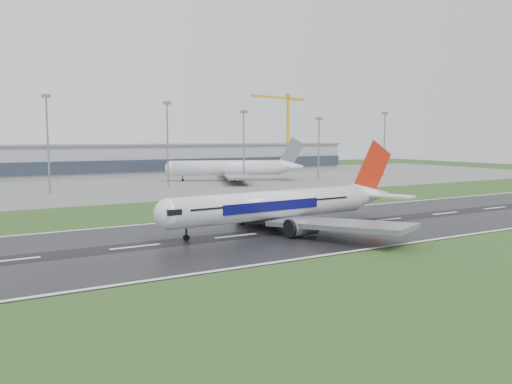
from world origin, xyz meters
TOP-DOWN VIEW (x-y plane):
  - ground at (0.00, 0.00)m, footprint 520.00×520.00m
  - runway at (0.00, 0.00)m, footprint 400.00×45.00m
  - apron at (0.00, 125.00)m, footprint 400.00×130.00m
  - terminal at (0.00, 185.00)m, footprint 240.00×36.00m
  - main_airliner at (-26.28, 2.08)m, footprint 63.03×60.34m
  - parked_airliner at (18.55, 114.95)m, footprint 80.79×78.41m
  - tower_crane at (103.90, 200.00)m, footprint 48.42×14.44m
  - floodmast_1 at (-60.29, 100.00)m, footprint 0.64×0.64m
  - floodmast_2 at (-17.29, 100.00)m, footprint 0.64×0.64m
  - floodmast_3 at (15.97, 100.00)m, footprint 0.64×0.64m
  - floodmast_4 at (54.82, 100.00)m, footprint 0.64×0.64m
  - floodmast_5 at (95.03, 100.00)m, footprint 0.64×0.64m

SIDE VIEW (x-z plane):
  - ground at x=0.00m, z-range 0.00..0.00m
  - apron at x=0.00m, z-range 0.00..0.08m
  - runway at x=0.00m, z-range 0.00..0.10m
  - terminal at x=0.00m, z-range 0.00..15.00m
  - main_airliner at x=-26.28m, z-range 0.10..17.79m
  - parked_airliner at x=18.55m, z-range 0.08..18.61m
  - floodmast_4 at x=54.82m, z-range 0.00..27.27m
  - floodmast_3 at x=15.97m, z-range 0.00..29.31m
  - floodmast_5 at x=95.03m, z-range 0.00..30.55m
  - floodmast_2 at x=-17.29m, z-range 0.00..31.82m
  - floodmast_1 at x=-60.29m, z-range 0.00..32.68m
  - tower_crane at x=103.90m, z-range 0.00..48.25m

